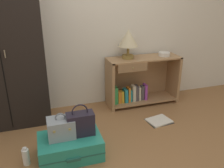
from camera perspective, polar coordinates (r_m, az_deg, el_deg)
name	(u,v)px	position (r m, az deg, el deg)	size (l,w,h in m)	color
ground_plane	(126,161)	(2.59, 3.34, -18.06)	(9.00, 9.00, 0.00)	olive
back_wall	(90,18)	(3.45, -5.39, 15.63)	(6.40, 0.10, 2.60)	silver
wardrobe	(2,50)	(3.16, -24.92, 7.53)	(0.96, 0.47, 1.99)	black
bookshelf	(140,81)	(3.66, 6.68, 0.65)	(1.10, 0.39, 0.73)	#A37A51
table_lamp	(128,39)	(3.41, 3.94, 10.72)	(0.28, 0.28, 0.42)	olive
bowl	(164,54)	(3.68, 12.46, 7.05)	(0.17, 0.17, 0.06)	silver
suitcase_large	(70,146)	(2.63, -10.02, -14.59)	(0.66, 0.46, 0.23)	teal
train_case	(61,128)	(2.53, -12.17, -10.30)	(0.27, 0.22, 0.28)	#8E99A3
handbag	(81,124)	(2.52, -7.59, -9.42)	(0.28, 0.15, 0.35)	#231E2D
bottle	(26,157)	(2.64, -20.03, -16.12)	(0.07, 0.07, 0.20)	white
open_book_on_floor	(159,121)	(3.31, 11.26, -8.68)	(0.35, 0.30, 0.02)	white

